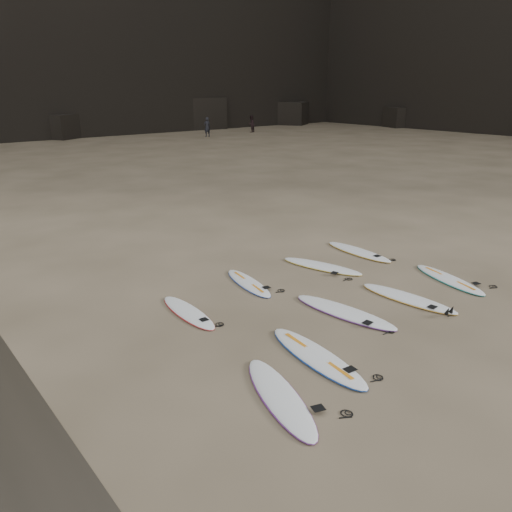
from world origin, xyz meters
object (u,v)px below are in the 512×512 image
Objects in this scene: surfboard_3 at (408,298)px; surfboard_5 at (188,312)px; surfboard_4 at (449,279)px; surfboard_6 at (248,283)px; person_a at (207,127)px; person_b at (251,124)px; surfboard_1 at (317,356)px; surfboard_7 at (322,266)px; surfboard_8 at (358,251)px; surfboard_0 at (280,396)px; surfboard_2 at (344,312)px.

surfboard_3 reaches higher than surfboard_5.
surfboard_4 is 1.11× the size of surfboard_6.
person_b is at bearing -168.82° from person_a.
person_a is (21.44, 34.00, 0.92)m from surfboard_6.
surfboard_1 is 1.24× the size of surfboard_6.
surfboard_5 is 4.71m from surfboard_7.
person_b reaches higher than surfboard_7.
surfboard_8 is (1.90, 3.18, -0.00)m from surfboard_3.
surfboard_5 is (-6.67, 2.74, -0.00)m from surfboard_4.
surfboard_3 is 1.42× the size of person_b.
person_b reaches higher than surfboard_0.
surfboard_3 reaches higher than surfboard_8.
surfboard_4 is 0.97× the size of surfboard_8.
surfboard_4 is at bearing -25.65° from surfboard_6.
surfboard_8 is 38.19m from person_a.
surfboard_3 is 4.14m from surfboard_6.
surfboard_3 is at bearing 30.04° from surfboard_0.
surfboard_1 reaches higher than surfboard_7.
surfboard_0 is 0.94× the size of surfboard_2.
surfboard_3 reaches higher than surfboard_7.
person_b is at bearing 70.40° from surfboard_0.
surfboard_7 is 0.99× the size of surfboard_8.
surfboard_0 is at bearing 31.79° from person_b.
surfboard_5 is 1.00× the size of surfboard_6.
surfboard_3 is at bearing 66.16° from person_a.
surfboard_0 is at bearing -173.54° from surfboard_3.
surfboard_6 is 40.21m from person_a.
surfboard_7 is 1.33× the size of person_a.
surfboard_0 is at bearing -95.23° from surfboard_5.
surfboard_8 is (3.74, 2.70, -0.00)m from surfboard_2.
surfboard_0 is at bearing -111.49° from surfboard_6.
person_b is at bearing 37.58° from surfboard_7.
surfboard_2 reaches higher than surfboard_6.
surfboard_6 is 44.74m from person_b.
surfboard_7 is 1.90m from surfboard_8.
surfboard_0 is 3.75m from surfboard_2.
surfboard_5 is at bearing -155.67° from surfboard_6.
surfboard_1 is 1.07× the size of surfboard_3.
surfboard_4 is at bearing -13.85° from surfboard_2.
person_b is (25.49, 38.25, 0.87)m from surfboard_3.
surfboard_2 is at bearing 34.07° from surfboard_1.
person_b reaches higher than surfboard_4.
person_a reaches higher than surfboard_3.
surfboard_8 reaches higher than surfboard_5.
person_b is at bearing 62.13° from surfboard_6.
surfboard_1 is 1.08× the size of surfboard_8.
person_a is (20.82, 36.85, 0.91)m from surfboard_2.
surfboard_2 is 1.11× the size of surfboard_4.
surfboard_6 is at bearing 94.85° from surfboard_2.
surfboard_2 is at bearing -36.13° from surfboard_5.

